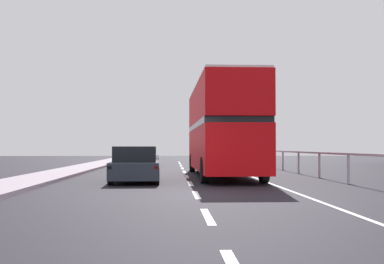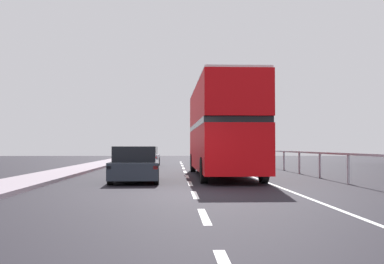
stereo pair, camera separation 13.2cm
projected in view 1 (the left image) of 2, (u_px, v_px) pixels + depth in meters
name	position (u px, v px, depth m)	size (l,w,h in m)	color
ground_plane	(196.00, 196.00, 13.89)	(75.75, 120.00, 0.10)	black
lane_paint_markings	(223.00, 176.00, 22.70)	(3.17, 46.00, 0.01)	silver
bridge_side_railing	(308.00, 156.00, 23.16)	(0.10, 42.00, 1.15)	#B1AEBA
double_decker_bus_red	(222.00, 127.00, 22.33)	(2.66, 11.40, 4.28)	red
hatchback_car_near	(135.00, 165.00, 18.93)	(2.00, 4.64, 1.40)	#242A34
sedan_car_ahead	(145.00, 157.00, 34.06)	(1.90, 4.27, 1.41)	gray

